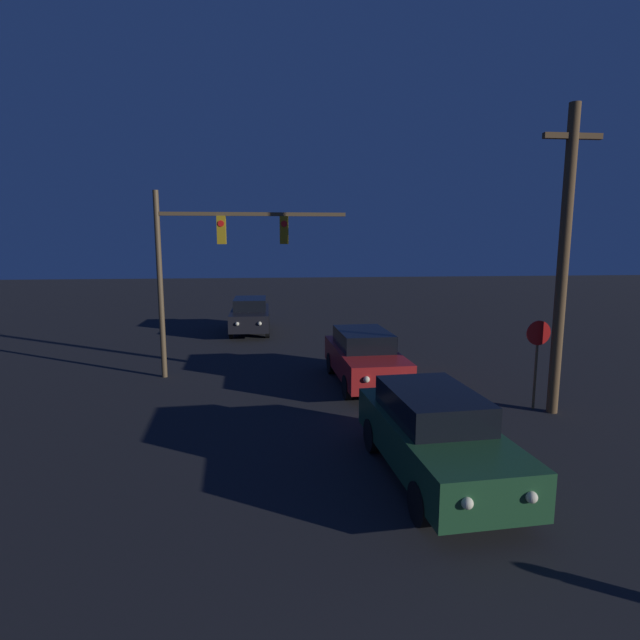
{
  "coord_description": "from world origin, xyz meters",
  "views": [
    {
      "loc": [
        -1.29,
        -1.06,
        4.53
      ],
      "look_at": [
        0.0,
        11.6,
        2.48
      ],
      "focal_mm": 28.0,
      "sensor_mm": 36.0,
      "label": 1
    }
  ],
  "objects_px": {
    "car_far": "(250,315)",
    "stop_sign": "(537,348)",
    "car_near": "(435,434)",
    "utility_pole": "(563,259)",
    "car_mid": "(364,357)",
    "traffic_signal_mast": "(210,253)"
  },
  "relations": [
    {
      "from": "car_near",
      "to": "car_far",
      "type": "xyz_separation_m",
      "value": [
        -4.05,
        15.84,
        0.0
      ]
    },
    {
      "from": "car_near",
      "to": "car_mid",
      "type": "distance_m",
      "value": 6.42
    },
    {
      "from": "car_near",
      "to": "stop_sign",
      "type": "distance_m",
      "value": 5.45
    },
    {
      "from": "car_mid",
      "to": "stop_sign",
      "type": "relative_size",
      "value": 1.98
    },
    {
      "from": "car_far",
      "to": "utility_pole",
      "type": "distance_m",
      "value": 15.44
    },
    {
      "from": "car_far",
      "to": "car_near",
      "type": "bearing_deg",
      "value": 104.21
    },
    {
      "from": "car_near",
      "to": "car_mid",
      "type": "relative_size",
      "value": 1.01
    },
    {
      "from": "stop_sign",
      "to": "utility_pole",
      "type": "bearing_deg",
      "value": -44.27
    },
    {
      "from": "stop_sign",
      "to": "traffic_signal_mast",
      "type": "bearing_deg",
      "value": 154.57
    },
    {
      "from": "utility_pole",
      "to": "traffic_signal_mast",
      "type": "bearing_deg",
      "value": 153.73
    },
    {
      "from": "car_mid",
      "to": "car_far",
      "type": "distance_m",
      "value": 10.2
    },
    {
      "from": "car_far",
      "to": "stop_sign",
      "type": "xyz_separation_m",
      "value": [
        8.05,
        -12.23,
        0.79
      ]
    },
    {
      "from": "car_near",
      "to": "utility_pole",
      "type": "height_order",
      "value": "utility_pole"
    },
    {
      "from": "car_far",
      "to": "stop_sign",
      "type": "height_order",
      "value": "stop_sign"
    },
    {
      "from": "stop_sign",
      "to": "car_far",
      "type": "bearing_deg",
      "value": 123.36
    },
    {
      "from": "utility_pole",
      "to": "car_far",
      "type": "bearing_deg",
      "value": 123.74
    },
    {
      "from": "car_far",
      "to": "utility_pole",
      "type": "xyz_separation_m",
      "value": [
        8.39,
        -12.56,
        3.17
      ]
    },
    {
      "from": "traffic_signal_mast",
      "to": "car_mid",
      "type": "bearing_deg",
      "value": -16.75
    },
    {
      "from": "car_near",
      "to": "car_far",
      "type": "bearing_deg",
      "value": -79.59
    },
    {
      "from": "car_mid",
      "to": "stop_sign",
      "type": "xyz_separation_m",
      "value": [
        4.14,
        -2.82,
        0.79
      ]
    },
    {
      "from": "traffic_signal_mast",
      "to": "utility_pole",
      "type": "height_order",
      "value": "utility_pole"
    },
    {
      "from": "car_mid",
      "to": "utility_pole",
      "type": "relative_size",
      "value": 0.61
    }
  ]
}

